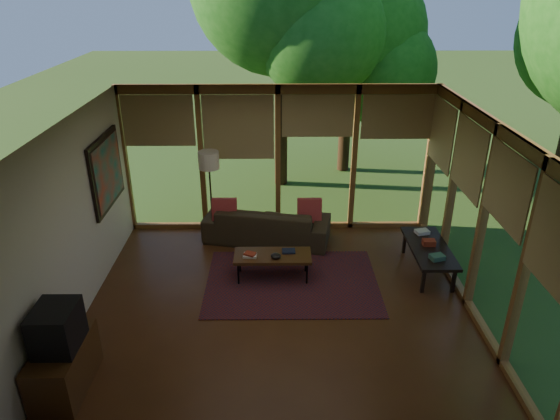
{
  "coord_description": "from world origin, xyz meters",
  "views": [
    {
      "loc": [
        -0.03,
        -6.02,
        4.33
      ],
      "look_at": [
        0.02,
        0.7,
        1.2
      ],
      "focal_mm": 32.0,
      "sensor_mm": 36.0,
      "label": 1
    }
  ],
  "objects_px": {
    "sofa": "(267,223)",
    "side_console": "(429,249)",
    "media_cabinet": "(64,366)",
    "television": "(57,328)",
    "floor_lamp": "(209,165)",
    "coffee_table": "(273,256)"
  },
  "relations": [
    {
      "from": "media_cabinet",
      "to": "coffee_table",
      "type": "height_order",
      "value": "media_cabinet"
    },
    {
      "from": "side_console",
      "to": "media_cabinet",
      "type": "bearing_deg",
      "value": -152.97
    },
    {
      "from": "sofa",
      "to": "floor_lamp",
      "type": "distance_m",
      "value": 1.47
    },
    {
      "from": "sofa",
      "to": "floor_lamp",
      "type": "height_order",
      "value": "floor_lamp"
    },
    {
      "from": "sofa",
      "to": "side_console",
      "type": "distance_m",
      "value": 2.83
    },
    {
      "from": "sofa",
      "to": "television",
      "type": "relative_size",
      "value": 4.02
    },
    {
      "from": "coffee_table",
      "to": "sofa",
      "type": "bearing_deg",
      "value": 94.7
    },
    {
      "from": "media_cabinet",
      "to": "television",
      "type": "height_order",
      "value": "television"
    },
    {
      "from": "coffee_table",
      "to": "side_console",
      "type": "distance_m",
      "value": 2.5
    },
    {
      "from": "floor_lamp",
      "to": "media_cabinet",
      "type": "bearing_deg",
      "value": -109.23
    },
    {
      "from": "coffee_table",
      "to": "side_console",
      "type": "height_order",
      "value": "side_console"
    },
    {
      "from": "sofa",
      "to": "floor_lamp",
      "type": "bearing_deg",
      "value": 6.73
    },
    {
      "from": "sofa",
      "to": "side_console",
      "type": "xyz_separation_m",
      "value": [
        2.6,
        -1.1,
        0.09
      ]
    },
    {
      "from": "sofa",
      "to": "floor_lamp",
      "type": "xyz_separation_m",
      "value": [
        -0.99,
        0.08,
        1.08
      ]
    },
    {
      "from": "media_cabinet",
      "to": "floor_lamp",
      "type": "relative_size",
      "value": 0.61
    },
    {
      "from": "floor_lamp",
      "to": "side_console",
      "type": "distance_m",
      "value": 3.91
    },
    {
      "from": "television",
      "to": "side_console",
      "type": "height_order",
      "value": "television"
    },
    {
      "from": "coffee_table",
      "to": "television",
      "type": "bearing_deg",
      "value": -135.66
    },
    {
      "from": "sofa",
      "to": "media_cabinet",
      "type": "distance_m",
      "value": 4.25
    },
    {
      "from": "media_cabinet",
      "to": "floor_lamp",
      "type": "distance_m",
      "value": 4.04
    },
    {
      "from": "media_cabinet",
      "to": "side_console",
      "type": "relative_size",
      "value": 0.71
    },
    {
      "from": "television",
      "to": "floor_lamp",
      "type": "xyz_separation_m",
      "value": [
        1.26,
        3.67,
        0.56
      ]
    }
  ]
}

